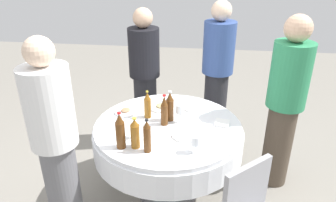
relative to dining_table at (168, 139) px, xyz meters
name	(u,v)px	position (x,y,z in m)	size (l,w,h in m)	color
ground_plane	(168,191)	(0.00, 0.00, -0.59)	(10.00, 10.00, 0.00)	gray
dining_table	(168,139)	(0.00, 0.00, 0.00)	(1.30, 1.30, 0.74)	white
bottle_brown_far	(164,111)	(0.00, 0.03, 0.28)	(0.06, 0.06, 0.28)	#593314
bottle_brown_inner	(170,107)	(0.08, -0.01, 0.28)	(0.07, 0.07, 0.28)	#593314
bottle_brown_mid	(147,137)	(-0.42, 0.10, 0.28)	(0.06, 0.06, 0.27)	#593314
bottle_brown_front	(120,131)	(-0.39, 0.31, 0.29)	(0.07, 0.07, 0.30)	#593314
bottle_amber_outer	(135,134)	(-0.37, 0.20, 0.27)	(0.07, 0.07, 0.25)	#8C5619
bottle_amber_south	(148,105)	(0.11, 0.20, 0.27)	(0.06, 0.06, 0.26)	#8C5619
wine_glass_front	(135,125)	(-0.25, 0.23, 0.27)	(0.07, 0.07, 0.16)	white
wine_glass_outer	(195,141)	(-0.39, -0.25, 0.25)	(0.07, 0.07, 0.14)	white
wine_glass_south	(180,110)	(0.06, -0.10, 0.27)	(0.07, 0.07, 0.17)	white
plate_north	(186,135)	(-0.16, -0.17, 0.16)	(0.23, 0.23, 0.02)	white
plate_east	(161,107)	(0.31, 0.11, 0.16)	(0.23, 0.23, 0.04)	white
plate_right	(195,108)	(0.34, -0.21, 0.16)	(0.21, 0.21, 0.02)	white
plate_rear	(126,111)	(0.17, 0.42, 0.16)	(0.21, 0.21, 0.04)	white
knife_inner	(117,134)	(-0.21, 0.40, 0.15)	(0.18, 0.02, 0.01)	silver
folded_napkin	(222,123)	(0.06, -0.46, 0.16)	(0.12, 0.12, 0.02)	white
person_far	(55,140)	(-0.52, 0.77, 0.26)	(0.34, 0.34, 1.62)	slate
person_inner	(145,76)	(0.90, 0.38, 0.24)	(0.34, 0.34, 1.58)	#26262B
person_mid	(285,102)	(0.31, -1.02, 0.28)	(0.34, 0.34, 1.65)	#4C3F33
person_front	(217,74)	(0.96, -0.42, 0.28)	(0.34, 0.34, 1.66)	#26262B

